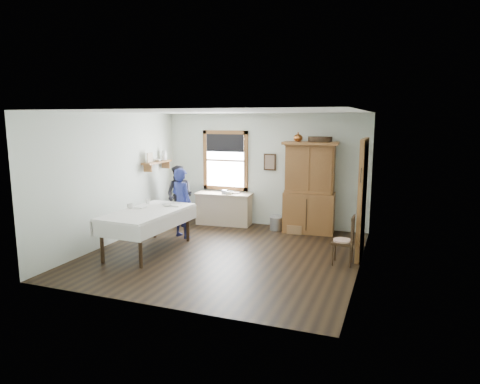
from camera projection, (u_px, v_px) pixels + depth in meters
The scene contains 20 objects.
room at pixel (225, 185), 8.02m from camera, with size 5.01×5.01×2.70m.
window at pixel (225, 157), 10.60m from camera, with size 1.18×0.07×1.48m.
doorway at pixel (363, 195), 7.99m from camera, with size 0.09×1.14×2.22m.
wall_shelf at pixel (158, 161), 10.22m from camera, with size 0.24×1.00×0.44m.
framed_picture at pixel (270, 162), 10.21m from camera, with size 0.30×0.04×0.40m, color black.
rug_beater at pixel (362, 169), 7.39m from camera, with size 0.27×0.27×0.01m, color black.
work_counter at pixel (224, 209), 10.50m from camera, with size 1.36×0.52×0.78m, color tan.
china_hutch at pixel (309, 188), 9.65m from camera, with size 1.21×0.58×2.07m, color brown.
dining_table at pixel (148, 231), 8.36m from camera, with size 1.07×2.03×0.81m, color white.
spindle_chair at pixel (343, 240), 7.59m from camera, with size 0.41×0.41×0.89m, color black.
pail at pixel (276, 224), 9.99m from camera, with size 0.29×0.29×0.31m, color #9B9FA3.
wicker_basket at pixel (295, 229), 9.72m from camera, with size 0.34×0.24×0.20m, color #B0804F.
woman_blue at pixel (182, 205), 9.31m from camera, with size 0.52×0.34×1.42m, color navy.
figure_dark at pixel (180, 198), 10.40m from camera, with size 0.66×0.51×1.35m, color black.
table_cup_a at pixel (130, 206), 8.49m from camera, with size 0.12×0.12×0.10m, color white.
table_cup_b at pixel (148, 201), 8.96m from camera, with size 0.11×0.11×0.10m, color white.
table_bowl at pixel (167, 205), 8.71m from camera, with size 0.20×0.20×0.05m, color white.
counter_book at pixel (232, 193), 10.45m from camera, with size 0.16×0.22×0.02m, color #796350.
counter_bowl at pixel (229, 193), 10.30m from camera, with size 0.21×0.21×0.07m, color white.
shelf_bowl at pixel (158, 160), 10.23m from camera, with size 0.22×0.22×0.05m, color white.
Camera 1 is at (3.04, -7.33, 2.57)m, focal length 32.00 mm.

